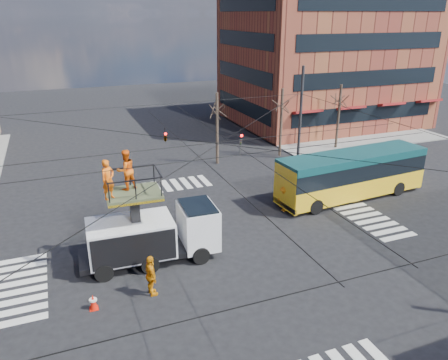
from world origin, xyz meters
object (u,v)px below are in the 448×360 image
worker_ground (151,276)px  flagger (284,199)px  utility_truck (152,225)px  traffic_cone (93,302)px  city_bus (352,174)px

worker_ground → flagger: size_ratio=1.17×
utility_truck → traffic_cone: utility_truck is taller
city_bus → flagger: city_bus is taller
city_bus → flagger: bearing=179.2°
traffic_cone → utility_truck: bearing=42.4°
utility_truck → city_bus: size_ratio=0.64×
traffic_cone → worker_ground: bearing=1.9°
city_bus → flagger: size_ratio=6.55×
utility_truck → worker_ground: bearing=-102.0°
utility_truck → worker_ground: (-0.77, -2.98, -0.99)m
traffic_cone → city_bus: bearing=19.0°
worker_ground → flagger: (9.94, 5.76, -0.14)m
city_bus → worker_ground: 16.48m
flagger → worker_ground: bearing=-68.9°
city_bus → worker_ground: size_ratio=5.60×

